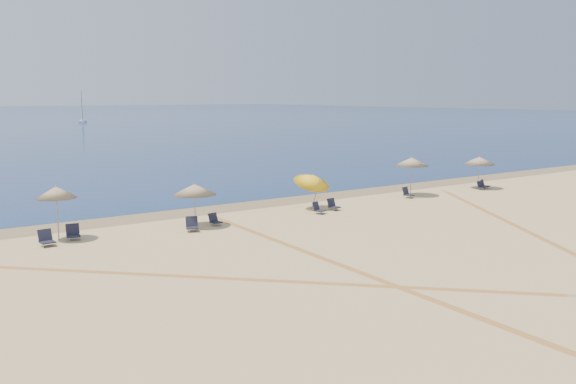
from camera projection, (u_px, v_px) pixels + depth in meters
name	position (u px, v px, depth m)	size (l,w,h in m)	color
wet_sand	(252.00, 204.00, 38.23)	(500.00, 500.00, 0.00)	olive
umbrella_1	(56.00, 192.00, 28.43)	(1.85, 1.85, 2.62)	gray
umbrella_2	(195.00, 189.00, 31.48)	(2.25, 2.25, 2.28)	gray
umbrella_3	(313.00, 179.00, 36.40)	(2.18, 2.22, 2.48)	gray
umbrella_4	(411.00, 162.00, 41.22)	(2.30, 2.30, 2.65)	gray
umbrella_5	(479.00, 161.00, 44.50)	(2.31, 2.31, 2.39)	gray
chair_2	(46.00, 239.00, 27.63)	(0.67, 0.76, 0.74)	black
chair_3	(73.00, 233.00, 28.84)	(0.73, 0.81, 0.73)	black
chair_4	(192.00, 225.00, 30.66)	(0.81, 0.87, 0.72)	black
chair_5	(215.00, 220.00, 32.04)	(0.63, 0.70, 0.64)	black
chair_6	(318.00, 208.00, 35.19)	(0.76, 0.82, 0.68)	black
chair_7	(333.00, 205.00, 36.31)	(0.64, 0.73, 0.69)	black
chair_8	(407.00, 193.00, 40.69)	(0.71, 0.79, 0.71)	black
chair_9	(481.00, 186.00, 44.21)	(0.57, 0.64, 0.60)	black
chair_10	(484.00, 184.00, 44.80)	(0.74, 0.79, 0.65)	black
sailboat_0	(82.00, 113.00, 154.95)	(3.24, 5.43, 7.91)	white
tire_tracks	(370.00, 257.00, 25.70)	(56.59, 43.24, 0.00)	tan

